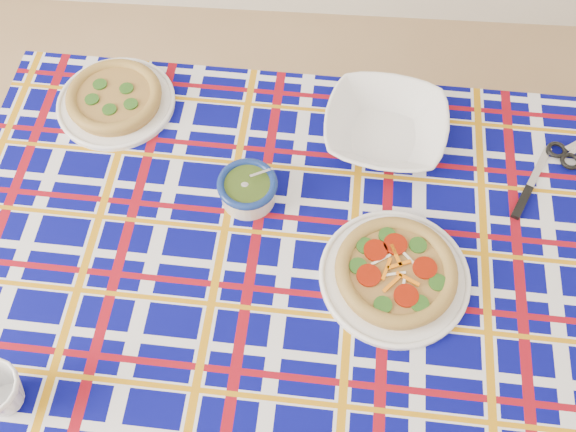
# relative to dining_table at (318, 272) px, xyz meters

# --- Properties ---
(dining_table) EXTENTS (1.48, 0.96, 0.68)m
(dining_table) POSITION_rel_dining_table_xyz_m (0.00, 0.00, 0.00)
(dining_table) COLOR brown
(dining_table) RESTS_ON floor
(tablecloth) EXTENTS (1.51, 0.99, 0.10)m
(tablecloth) POSITION_rel_dining_table_xyz_m (0.00, 0.00, 0.02)
(tablecloth) COLOR #050665
(tablecloth) RESTS_ON dining_table
(main_focaccia_plate) EXTENTS (0.30, 0.30, 0.06)m
(main_focaccia_plate) POSITION_rel_dining_table_xyz_m (0.14, -0.04, 0.10)
(main_focaccia_plate) COLOR #A17539
(main_focaccia_plate) RESTS_ON tablecloth
(pesto_bowl) EXTENTS (0.13, 0.13, 0.07)m
(pesto_bowl) POSITION_rel_dining_table_xyz_m (-0.15, 0.12, 0.11)
(pesto_bowl) COLOR #253A0F
(pesto_bowl) RESTS_ON tablecloth
(serving_bowl) EXTENTS (0.29, 0.29, 0.06)m
(serving_bowl) POSITION_rel_dining_table_xyz_m (0.12, 0.30, 0.10)
(serving_bowl) COLOR white
(serving_bowl) RESTS_ON tablecloth
(second_focaccia_plate) EXTENTS (0.27, 0.27, 0.05)m
(second_focaccia_plate) POSITION_rel_dining_table_xyz_m (-0.47, 0.34, 0.09)
(second_focaccia_plate) COLOR #A17539
(second_focaccia_plate) RESTS_ON tablecloth
(table_knife) EXTENTS (0.11, 0.20, 0.01)m
(table_knife) POSITION_rel_dining_table_xyz_m (0.44, 0.23, 0.07)
(table_knife) COLOR silver
(table_knife) RESTS_ON tablecloth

